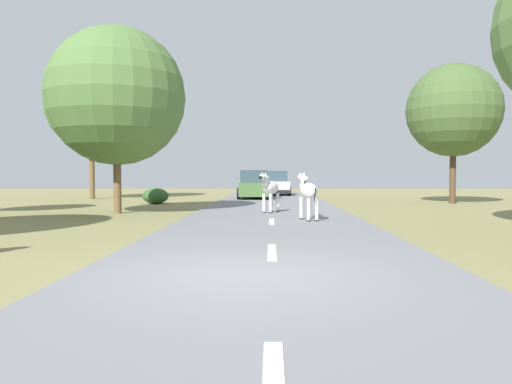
{
  "coord_description": "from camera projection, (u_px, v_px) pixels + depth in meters",
  "views": [
    {
      "loc": [
        0.48,
        -7.22,
        1.53
      ],
      "look_at": [
        0.06,
        6.01,
        1.05
      ],
      "focal_mm": 34.05,
      "sensor_mm": 36.0,
      "label": 1
    }
  ],
  "objects": [
    {
      "name": "road",
      "position": [
        272.0,
        275.0,
        7.27
      ],
      "size": [
        6.0,
        64.0,
        0.05
      ],
      "primitive_type": "cube",
      "color": "slate",
      "rests_on": "ground_plane"
    },
    {
      "name": "tree_0",
      "position": [
        454.0,
        111.0,
        25.32
      ],
      "size": [
        4.83,
        4.83,
        7.3
      ],
      "color": "#4C3823",
      "rests_on": "ground_plane"
    },
    {
      "name": "tree_3",
      "position": [
        91.0,
        105.0,
        30.03
      ],
      "size": [
        5.57,
        5.57,
        8.65
      ],
      "color": "brown",
      "rests_on": "ground_plane"
    },
    {
      "name": "tree_6",
      "position": [
        116.0,
        97.0,
        18.85
      ],
      "size": [
        5.35,
        5.35,
        7.24
      ],
      "color": "brown",
      "rests_on": "ground_plane"
    },
    {
      "name": "ground_plane",
      "position": [
        239.0,
        276.0,
        7.28
      ],
      "size": [
        90.0,
        90.0,
        0.0
      ],
      "primitive_type": "plane",
      "color": "olive"
    },
    {
      "name": "car_0",
      "position": [
        254.0,
        185.0,
        30.02
      ],
      "size": [
        2.11,
        4.39,
        1.74
      ],
      "rotation": [
        0.0,
        0.0,
        0.03
      ],
      "color": "#476B38",
      "rests_on": "road"
    },
    {
      "name": "bush_0",
      "position": [
        156.0,
        196.0,
        25.28
      ],
      "size": [
        1.36,
        1.22,
        0.82
      ],
      "primitive_type": "ellipsoid",
      "color": "#2D5628",
      "rests_on": "ground_plane"
    },
    {
      "name": "zebra_0",
      "position": [
        270.0,
        188.0,
        18.81
      ],
      "size": [
        0.93,
        1.57,
        1.58
      ],
      "rotation": [
        0.0,
        0.0,
        2.72
      ],
      "color": "silver",
      "rests_on": "road"
    },
    {
      "name": "car_1",
      "position": [
        275.0,
        184.0,
        35.14
      ],
      "size": [
        2.21,
        4.43,
        1.74
      ],
      "rotation": [
        0.0,
        0.0,
        3.2
      ],
      "color": "silver",
      "rests_on": "road"
    },
    {
      "name": "lane_markings",
      "position": [
        272.0,
        289.0,
        6.27
      ],
      "size": [
        0.16,
        56.0,
        0.01
      ],
      "color": "silver",
      "rests_on": "road"
    },
    {
      "name": "zebra_2",
      "position": [
        308.0,
        191.0,
        15.69
      ],
      "size": [
        0.72,
        1.62,
        1.57
      ],
      "rotation": [
        0.0,
        0.0,
        0.27
      ],
      "color": "silver",
      "rests_on": "road"
    }
  ]
}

